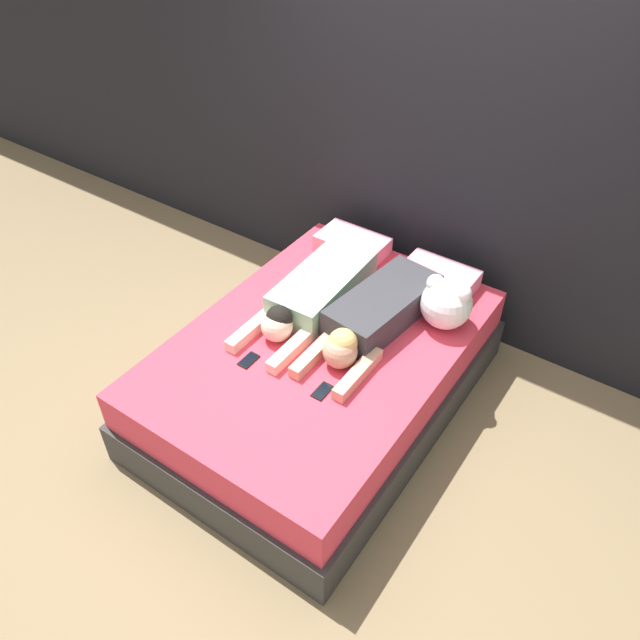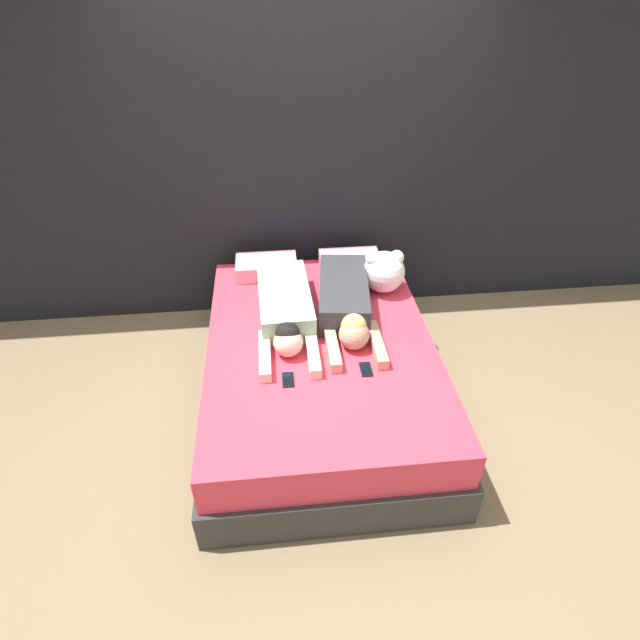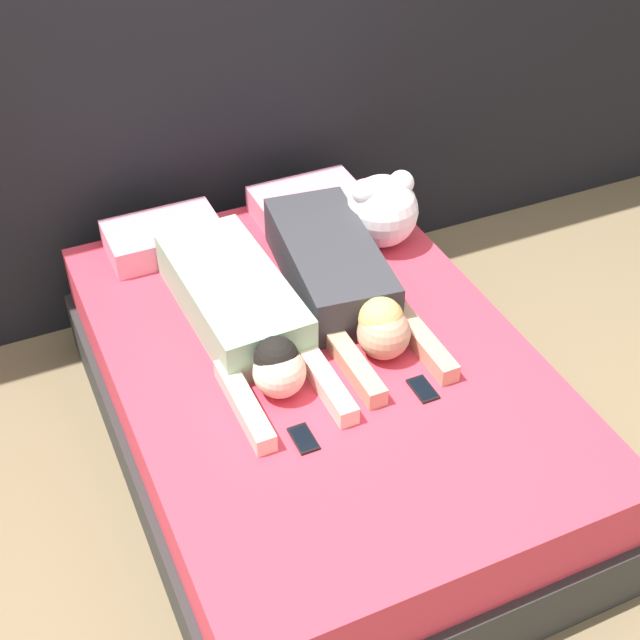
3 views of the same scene
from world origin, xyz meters
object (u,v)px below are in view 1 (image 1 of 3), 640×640
object	(u,v)px
plush_toy	(446,303)
pillow_head_left	(352,245)
person_left	(313,295)
bed	(320,372)
person_right	(373,317)
cell_phone_right	(322,391)
pillow_head_right	(439,277)
cell_phone_left	(249,360)

from	to	relation	value
plush_toy	pillow_head_left	bearing A→B (deg)	159.14
person_left	bed	bearing A→B (deg)	-47.14
person_left	person_right	bearing A→B (deg)	3.06
bed	plush_toy	size ratio (longest dim) A/B	6.66
person_right	cell_phone_right	world-z (taller)	person_right
bed	pillow_head_right	bearing A→B (deg)	69.19
pillow_head_right	cell_phone_left	xyz separation A→B (m)	(-0.55, -1.23, -0.05)
pillow_head_right	person_right	xyz separation A→B (m)	(-0.12, -0.61, 0.04)
pillow_head_right	person_right	bearing A→B (deg)	-101.36
pillow_head_right	plush_toy	bearing A→B (deg)	-58.70
bed	plush_toy	distance (m)	0.86
bed	pillow_head_right	xyz separation A→B (m)	(0.33, 0.86, 0.33)
pillow_head_right	plush_toy	distance (m)	0.39
cell_phone_left	plush_toy	world-z (taller)	plush_toy
bed	person_right	xyz separation A→B (m)	(0.20, 0.25, 0.37)
person_left	cell_phone_right	size ratio (longest dim) A/B	8.85
bed	plush_toy	bearing A→B (deg)	45.64
cell_phone_left	plush_toy	distance (m)	1.19
cell_phone_left	person_right	bearing A→B (deg)	55.18
cell_phone_right	plush_toy	bearing A→B (deg)	72.01
cell_phone_right	plush_toy	distance (m)	0.92
person_left	plush_toy	bearing A→B (deg)	22.80
bed	cell_phone_left	xyz separation A→B (m)	(-0.23, -0.37, 0.28)
cell_phone_left	cell_phone_right	size ratio (longest dim) A/B	1.00
pillow_head_right	cell_phone_right	distance (m)	1.19
cell_phone_left	pillow_head_right	bearing A→B (deg)	65.76
cell_phone_right	plush_toy	xyz separation A→B (m)	(0.28, 0.86, 0.16)
person_left	person_right	distance (m)	0.41
bed	cell_phone_left	world-z (taller)	cell_phone_left
bed	cell_phone_left	bearing A→B (deg)	-121.50
pillow_head_right	cell_phone_left	size ratio (longest dim) A/B	3.73
pillow_head_right	person_right	distance (m)	0.62
pillow_head_right	person_left	xyz separation A→B (m)	(-0.54, -0.63, 0.03)
plush_toy	person_right	bearing A→B (deg)	-138.13
cell_phone_right	plush_toy	size ratio (longest dim) A/B	0.39
cell_phone_right	pillow_head_left	bearing A→B (deg)	115.58
pillow_head_left	plush_toy	size ratio (longest dim) A/B	1.46
cell_phone_left	cell_phone_right	distance (m)	0.47
person_right	person_left	bearing A→B (deg)	-176.94
bed	person_right	size ratio (longest dim) A/B	1.93
person_left	cell_phone_left	xyz separation A→B (m)	(-0.02, -0.60, -0.08)
pillow_head_left	pillow_head_right	size ratio (longest dim) A/B	1.00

